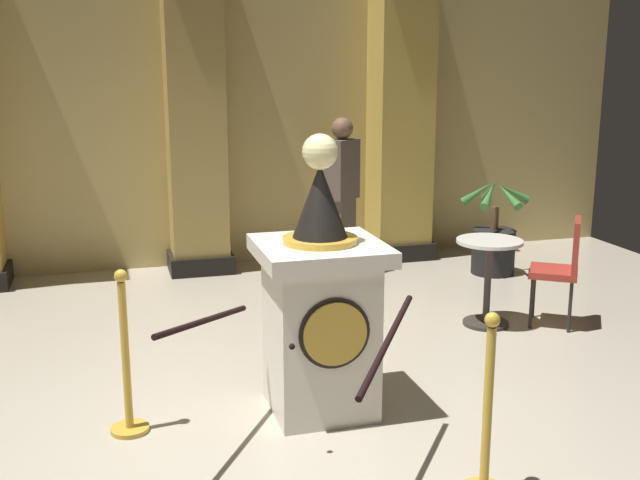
{
  "coord_description": "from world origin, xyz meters",
  "views": [
    {
      "loc": [
        -0.97,
        -4.21,
        2.25
      ],
      "look_at": [
        0.32,
        0.33,
        1.16
      ],
      "focal_mm": 42.94,
      "sensor_mm": 36.0,
      "label": 1
    }
  ],
  "objects_px": {
    "stanchion_far": "(486,432)",
    "cafe_chair_red": "(563,262)",
    "potted_palm_right": "(494,242)",
    "pedestal_clock": "(320,308)",
    "cafe_table": "(488,271)",
    "bystander_guest": "(342,192)",
    "stanchion_near": "(127,376)"
  },
  "relations": [
    {
      "from": "pedestal_clock",
      "to": "cafe_table",
      "type": "height_order",
      "value": "pedestal_clock"
    },
    {
      "from": "bystander_guest",
      "to": "potted_palm_right",
      "type": "bearing_deg",
      "value": -14.12
    },
    {
      "from": "cafe_chair_red",
      "to": "stanchion_far",
      "type": "bearing_deg",
      "value": -130.3
    },
    {
      "from": "stanchion_far",
      "to": "cafe_table",
      "type": "xyz_separation_m",
      "value": [
        1.31,
        2.46,
        0.14
      ]
    },
    {
      "from": "stanchion_near",
      "to": "bystander_guest",
      "type": "height_order",
      "value": "bystander_guest"
    },
    {
      "from": "stanchion_far",
      "to": "pedestal_clock",
      "type": "bearing_deg",
      "value": 114.54
    },
    {
      "from": "cafe_chair_red",
      "to": "cafe_table",
      "type": "bearing_deg",
      "value": 162.5
    },
    {
      "from": "stanchion_near",
      "to": "cafe_chair_red",
      "type": "xyz_separation_m",
      "value": [
        3.72,
        1.02,
        0.2
      ]
    },
    {
      "from": "pedestal_clock",
      "to": "cafe_table",
      "type": "relative_size",
      "value": 2.38
    },
    {
      "from": "bystander_guest",
      "to": "stanchion_far",
      "type": "bearing_deg",
      "value": -97.52
    },
    {
      "from": "stanchion_far",
      "to": "potted_palm_right",
      "type": "distance_m",
      "value": 4.55
    },
    {
      "from": "potted_palm_right",
      "to": "cafe_chair_red",
      "type": "xyz_separation_m",
      "value": [
        -0.27,
        -1.72,
        0.23
      ]
    },
    {
      "from": "potted_palm_right",
      "to": "stanchion_far",
      "type": "bearing_deg",
      "value": -118.83
    },
    {
      "from": "stanchion_near",
      "to": "potted_palm_right",
      "type": "relative_size",
      "value": 0.99
    },
    {
      "from": "bystander_guest",
      "to": "cafe_chair_red",
      "type": "height_order",
      "value": "bystander_guest"
    },
    {
      "from": "pedestal_clock",
      "to": "bystander_guest",
      "type": "distance_m",
      "value": 3.37
    },
    {
      "from": "pedestal_clock",
      "to": "potted_palm_right",
      "type": "distance_m",
      "value": 3.91
    },
    {
      "from": "potted_palm_right",
      "to": "cafe_table",
      "type": "xyz_separation_m",
      "value": [
        -0.88,
        -1.52,
        0.14
      ]
    },
    {
      "from": "potted_palm_right",
      "to": "pedestal_clock",
      "type": "bearing_deg",
      "value": -135.0
    },
    {
      "from": "bystander_guest",
      "to": "cafe_table",
      "type": "bearing_deg",
      "value": -69.29
    },
    {
      "from": "stanchion_far",
      "to": "cafe_chair_red",
      "type": "xyz_separation_m",
      "value": [
        1.92,
        2.27,
        0.22
      ]
    },
    {
      "from": "potted_palm_right",
      "to": "cafe_table",
      "type": "height_order",
      "value": "potted_palm_right"
    },
    {
      "from": "potted_palm_right",
      "to": "stanchion_near",
      "type": "bearing_deg",
      "value": -145.57
    },
    {
      "from": "pedestal_clock",
      "to": "cafe_chair_red",
      "type": "distance_m",
      "value": 2.69
    },
    {
      "from": "stanchion_near",
      "to": "stanchion_far",
      "type": "distance_m",
      "value": 2.19
    },
    {
      "from": "stanchion_near",
      "to": "stanchion_far",
      "type": "xyz_separation_m",
      "value": [
        1.8,
        -1.25,
        -0.01
      ]
    },
    {
      "from": "stanchion_far",
      "to": "cafe_table",
      "type": "height_order",
      "value": "stanchion_far"
    },
    {
      "from": "pedestal_clock",
      "to": "stanchion_far",
      "type": "height_order",
      "value": "pedestal_clock"
    },
    {
      "from": "pedestal_clock",
      "to": "potted_palm_right",
      "type": "xyz_separation_m",
      "value": [
        2.75,
        2.75,
        -0.36
      ]
    },
    {
      "from": "bystander_guest",
      "to": "pedestal_clock",
      "type": "bearing_deg",
      "value": -109.85
    },
    {
      "from": "stanchion_far",
      "to": "bystander_guest",
      "type": "xyz_separation_m",
      "value": [
        0.58,
        4.39,
        0.55
      ]
    },
    {
      "from": "cafe_table",
      "to": "bystander_guest",
      "type": "bearing_deg",
      "value": 110.71
    }
  ]
}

